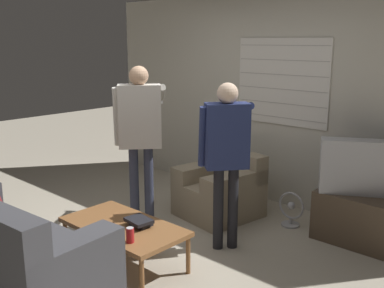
{
  "coord_description": "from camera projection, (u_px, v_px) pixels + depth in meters",
  "views": [
    {
      "loc": [
        3.03,
        -2.65,
        1.98
      ],
      "look_at": [
        0.17,
        0.48,
        1.0
      ],
      "focal_mm": 42.0,
      "sensor_mm": 36.0,
      "label": 1
    }
  ],
  "objects": [
    {
      "name": "person_left_standing",
      "position": [
        140.0,
        126.0,
        4.71
      ],
      "size": [
        0.54,
        0.85,
        1.73
      ],
      "rotation": [
        0.0,
        0.0,
        0.84
      ],
      "color": "#33384C",
      "rests_on": "ground_plane"
    },
    {
      "name": "tv_stand",
      "position": [
        361.0,
        217.0,
        4.49
      ],
      "size": [
        0.83,
        0.57,
        0.5
      ],
      "color": "#4C3D2D",
      "rests_on": "ground_plane"
    },
    {
      "name": "spare_remote",
      "position": [
        104.0,
        228.0,
        3.89
      ],
      "size": [
        0.1,
        0.13,
        0.02
      ],
      "rotation": [
        0.0,
        0.0,
        -0.55
      ],
      "color": "white",
      "rests_on": "coffee_table"
    },
    {
      "name": "ground_plane",
      "position": [
        146.0,
        250.0,
        4.35
      ],
      "size": [
        16.0,
        16.0,
        0.0
      ],
      "primitive_type": "plane",
      "color": "#B2A893"
    },
    {
      "name": "floor_fan",
      "position": [
        291.0,
        210.0,
        4.88
      ],
      "size": [
        0.31,
        0.2,
        0.38
      ],
      "color": "#A8A8AD",
      "rests_on": "ground_plane"
    },
    {
      "name": "book_stack",
      "position": [
        140.0,
        222.0,
        3.95
      ],
      "size": [
        0.25,
        0.2,
        0.07
      ],
      "color": "black",
      "rests_on": "coffee_table"
    },
    {
      "name": "person_right_standing",
      "position": [
        226.0,
        146.0,
        4.19
      ],
      "size": [
        0.54,
        0.78,
        1.61
      ],
      "rotation": [
        0.0,
        0.0,
        0.89
      ],
      "color": "black",
      "rests_on": "ground_plane"
    },
    {
      "name": "tv",
      "position": [
        366.0,
        167.0,
        4.38
      ],
      "size": [
        0.85,
        0.6,
        0.54
      ],
      "rotation": [
        0.0,
        0.0,
        3.66
      ],
      "color": "#B2B2B7",
      "rests_on": "tv_stand"
    },
    {
      "name": "soda_can",
      "position": [
        130.0,
        235.0,
        3.62
      ],
      "size": [
        0.07,
        0.07,
        0.13
      ],
      "color": "red",
      "rests_on": "coffee_table"
    },
    {
      "name": "armchair_beige",
      "position": [
        221.0,
        190.0,
        5.17
      ],
      "size": [
        0.88,
        0.92,
        0.72
      ],
      "rotation": [
        0.0,
        0.0,
        2.98
      ],
      "color": "gray",
      "rests_on": "ground_plane"
    },
    {
      "name": "wall_back",
      "position": [
        267.0,
        99.0,
        5.51
      ],
      "size": [
        5.2,
        0.08,
        2.55
      ],
      "color": "#BCB7A8",
      "rests_on": "ground_plane"
    },
    {
      "name": "coffee_table",
      "position": [
        124.0,
        228.0,
        4.0
      ],
      "size": [
        1.15,
        0.61,
        0.39
      ],
      "color": "brown",
      "rests_on": "ground_plane"
    }
  ]
}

